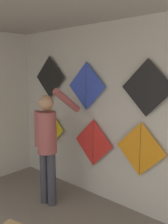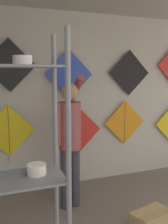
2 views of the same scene
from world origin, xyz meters
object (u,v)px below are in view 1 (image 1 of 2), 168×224
kite_0 (49,129)px  kite_4 (50,77)px  kite_2 (140,149)px  kite_5 (86,86)px  shopkeeper (48,140)px  kite_1 (93,143)px  kite_6 (147,88)px

kite_0 → kite_4: (0.05, 0.00, 0.98)m
kite_2 → kite_5: (-1.01, 0.00, 0.84)m
shopkeeper → kite_5: size_ratio=2.36×
kite_1 → kite_4: 1.48m
shopkeeper → kite_4: kite_4 is taller
kite_1 → kite_5: kite_5 is taller
kite_4 → kite_6: kite_4 is taller
kite_1 → kite_5: size_ratio=1.00×
kite_1 → kite_2: kite_2 is taller
kite_1 → kite_2: (0.86, 0.00, 0.07)m
kite_2 → kite_4: bearing=180.0°
kite_1 → kite_5: (-0.15, 0.00, 0.91)m
kite_2 → kite_5: kite_5 is taller
kite_1 → kite_6: size_ratio=1.00×
kite_1 → kite_2: 0.86m
kite_1 → kite_4: size_ratio=1.00×
kite_0 → kite_1: 1.11m
kite_1 → kite_4: (-1.05, 0.00, 1.04)m
kite_0 → kite_4: kite_4 is taller
kite_2 → kite_1: bearing=180.0°
kite_1 → kite_6: kite_6 is taller
kite_0 → kite_1: size_ratio=1.18×
kite_0 → kite_5: size_ratio=1.18×
shopkeeper → kite_6: size_ratio=2.36×
kite_5 → kite_6: 1.08m
kite_0 → kite_2: (1.96, 0.00, 0.01)m
kite_0 → kite_6: 2.21m
shopkeeper → kite_1: shopkeeper is taller
kite_2 → kite_0: bearing=-180.0°
kite_5 → kite_6: bearing=0.0°
shopkeeper → kite_0: size_ratio=2.01×
shopkeeper → kite_5: (0.20, 0.66, 0.80)m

